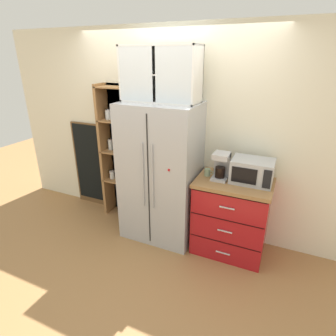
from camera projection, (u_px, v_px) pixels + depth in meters
The scene contains 12 objects.
ground_plane at pixel (160, 233), 3.69m from camera, with size 10.75×10.75×0.00m, color #9E7042.
wall_back_cream at pixel (173, 133), 3.54m from camera, with size 5.04×0.10×2.55m, color silver.
refrigerator at pixel (161, 173), 3.39m from camera, with size 0.91×0.65×1.72m.
pantry_shelf_column at pixel (121, 151), 3.85m from camera, with size 0.53×0.29×1.87m.
counter_cabinet at pixel (231, 216), 3.23m from camera, with size 0.84×0.60×0.91m.
microwave at pixel (252, 171), 2.98m from camera, with size 0.44×0.33×0.26m.
coffee_maker at pixel (221, 166), 3.07m from camera, with size 0.17×0.20×0.31m.
mug_sage at pixel (208, 172), 3.18m from camera, with size 0.11×0.07×0.09m.
mug_cream at pixel (235, 177), 3.04m from camera, with size 0.11×0.07×0.09m.
bottle_green at pixel (236, 170), 3.06m from camera, with size 0.06×0.06×0.26m.
upper_cabinet at pixel (161, 74), 3.00m from camera, with size 0.87×0.32×0.59m.
chalkboard_menu at pixel (91, 165), 4.22m from camera, with size 0.60×0.04×1.30m.
Camera 1 is at (1.37, -2.77, 2.20)m, focal length 29.47 mm.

